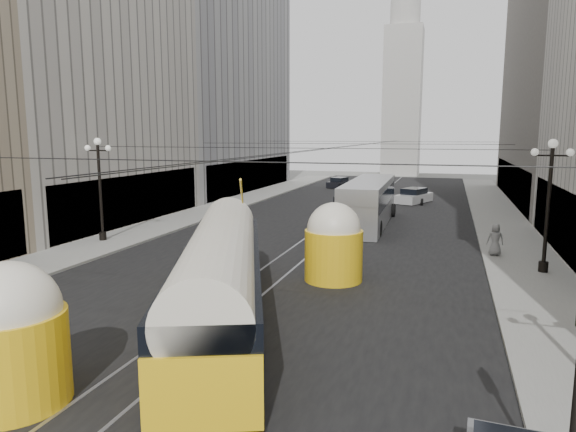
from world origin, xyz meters
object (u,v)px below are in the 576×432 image
Objects in this scene: pedestrian_crossing_a at (21,364)px; pedestrian_sidewalk_right at (495,239)px; streetcar at (221,275)px; pedestrian_crossing_b at (186,343)px; city_bus at (369,201)px.

pedestrian_crossing_a is 23.62m from pedestrian_sidewalk_right.
streetcar is at bearing 7.23° from pedestrian_crossing_a.
pedestrian_sidewalk_right reaches higher than pedestrian_crossing_a.
pedestrian_crossing_b is at bearing -20.71° from pedestrian_crossing_a.
city_bus is (1.89, 22.03, 0.02)m from streetcar.
city_bus is 8.75× the size of pedestrian_crossing_b.
pedestrian_sidewalk_right is (13.07, 19.67, 0.28)m from pedestrian_crossing_a.
pedestrian_sidewalk_right reaches higher than pedestrian_crossing_b.
pedestrian_crossing_a is at bearing 50.15° from pedestrian_sidewalk_right.
city_bus is 28.54m from pedestrian_crossing_a.
streetcar reaches higher than pedestrian_crossing_b.
pedestrian_crossing_b is (-1.38, -25.57, -1.08)m from city_bus.
streetcar is 3.74m from pedestrian_crossing_b.
streetcar is at bearing -94.91° from city_bus.
city_bus reaches higher than pedestrian_crossing_b.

